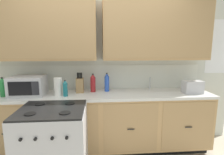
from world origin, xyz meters
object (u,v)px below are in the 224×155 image
object	(u,v)px
microwave	(28,86)
bottle_teal	(65,88)
knife_block	(80,85)
bottle_red	(93,83)
bottle_green	(3,87)
stove_range	(54,146)
toaster	(193,87)
bottle_blue	(107,82)
paper_towel_roll	(58,87)

from	to	relation	value
microwave	bottle_teal	distance (m)	0.56
knife_block	bottle_red	bearing A→B (deg)	4.94
bottle_teal	bottle_red	bearing A→B (deg)	30.67
microwave	bottle_green	distance (m)	0.34
knife_block	bottle_red	xyz separation A→B (m)	(0.20, 0.02, 0.03)
stove_range	toaster	world-z (taller)	toaster
microwave	bottle_blue	world-z (taller)	bottle_blue
stove_range	microwave	world-z (taller)	microwave
bottle_green	stove_range	bearing A→B (deg)	-35.53
stove_range	bottle_blue	distance (m)	1.19
bottle_blue	paper_towel_roll	bearing A→B (deg)	-164.67
bottle_blue	bottle_red	world-z (taller)	bottle_blue
stove_range	bottle_teal	world-z (taller)	bottle_teal
microwave	bottle_teal	world-z (taller)	microwave
bottle_teal	toaster	bearing A→B (deg)	0.93
knife_block	bottle_red	size ratio (longest dim) A/B	1.08
paper_towel_roll	bottle_blue	size ratio (longest dim) A/B	0.88
stove_range	bottle_blue	xyz separation A→B (m)	(0.67, 0.77, 0.61)
stove_range	bottle_teal	size ratio (longest dim) A/B	4.00
paper_towel_roll	bottle_red	xyz separation A→B (m)	(0.50, 0.18, 0.01)
paper_towel_roll	microwave	bearing A→B (deg)	172.58
knife_block	bottle_teal	bearing A→B (deg)	-131.24
knife_block	bottle_blue	xyz separation A→B (m)	(0.42, 0.04, 0.03)
paper_towel_roll	bottle_teal	distance (m)	0.12
bottle_red	microwave	bearing A→B (deg)	-172.66
knife_block	bottle_green	distance (m)	1.08
bottle_blue	microwave	bearing A→B (deg)	-173.17
toaster	bottle_blue	bearing A→B (deg)	170.55
stove_range	bottle_red	world-z (taller)	bottle_red
stove_range	bottle_red	xyz separation A→B (m)	(0.46, 0.75, 0.61)
stove_range	knife_block	world-z (taller)	knife_block
bottle_blue	bottle_red	size ratio (longest dim) A/B	1.02
stove_range	knife_block	bearing A→B (deg)	70.92
paper_towel_roll	bottle_green	xyz separation A→B (m)	(-0.78, 0.01, 0.01)
microwave	bottle_blue	distance (m)	1.17
stove_range	bottle_green	bearing A→B (deg)	144.47
bottle_teal	bottle_green	world-z (taller)	bottle_green
stove_range	knife_block	size ratio (longest dim) A/B	3.06
microwave	paper_towel_roll	distance (m)	0.45
toaster	paper_towel_roll	xyz separation A→B (m)	(-2.02, 0.02, 0.03)
stove_range	knife_block	distance (m)	0.97
toaster	bottle_green	size ratio (longest dim) A/B	1.01
toaster	knife_block	bearing A→B (deg)	173.98
toaster	bottle_teal	size ratio (longest dim) A/B	1.18
stove_range	bottle_green	world-z (taller)	bottle_green
stove_range	knife_block	xyz separation A→B (m)	(0.25, 0.73, 0.58)
bottle_red	bottle_teal	bearing A→B (deg)	-149.33
paper_towel_roll	bottle_teal	bearing A→B (deg)	-25.18
microwave	bottle_red	world-z (taller)	bottle_red
microwave	paper_towel_roll	size ratio (longest dim) A/B	1.85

